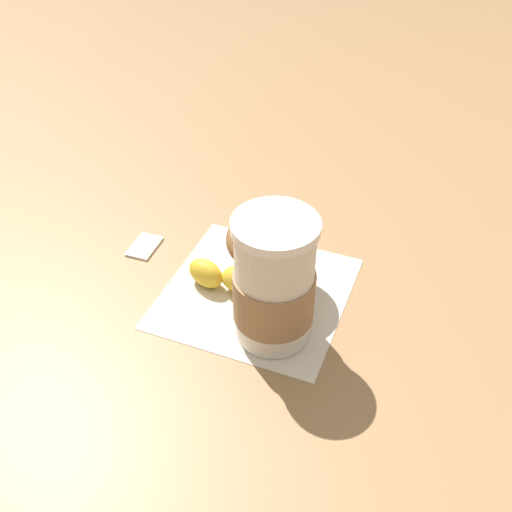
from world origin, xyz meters
The scene contains 6 objects.
ground_plane centered at (0.00, 0.00, 0.00)m, with size 3.00×3.00×0.00m, color #936D47.
paper_napkin centered at (0.00, 0.00, 0.00)m, with size 0.21×0.21×0.00m, color beige.
coffee_cup centered at (-0.05, 0.04, 0.07)m, with size 0.09×0.09×0.15m.
muffin centered at (-0.01, -0.02, 0.06)m, with size 0.10×0.10×0.10m.
banana centered at (0.02, 0.00, 0.02)m, with size 0.13×0.10×0.04m.
sugar_packet centered at (0.17, 0.02, 0.00)m, with size 0.05×0.03×0.01m, color white.
Camera 1 is at (-0.32, 0.43, 0.50)m, focal length 42.00 mm.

